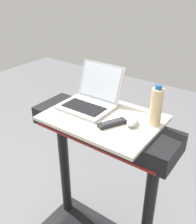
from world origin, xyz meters
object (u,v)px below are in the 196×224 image
object	(u,v)px
laptop	(91,99)
water_bottle	(156,106)
computer_mouse	(132,122)
tv_remote	(112,123)

from	to	relation	value
laptop	water_bottle	world-z (taller)	laptop
laptop	computer_mouse	distance (m)	0.32
computer_mouse	tv_remote	world-z (taller)	computer_mouse
computer_mouse	water_bottle	distance (m)	0.15
computer_mouse	laptop	bearing A→B (deg)	152.42
water_bottle	tv_remote	size ratio (longest dim) A/B	1.38
laptop	tv_remote	bearing A→B (deg)	-29.27
laptop	tv_remote	distance (m)	0.26
laptop	computer_mouse	size ratio (longest dim) A/B	3.16
computer_mouse	water_bottle	world-z (taller)	water_bottle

